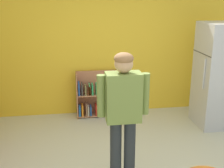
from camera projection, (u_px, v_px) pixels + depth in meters
back_wall at (105, 43)px, 5.38m from camera, size 5.20×0.06×2.70m
refrigerator at (219, 75)px, 4.95m from camera, size 0.73×0.68×1.78m
bookshelf at (95, 97)px, 5.46m from camera, size 0.80×0.28×0.85m
standing_person at (123, 112)px, 3.17m from camera, size 0.57×0.22×1.65m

